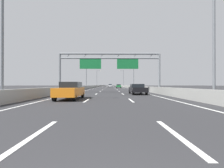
# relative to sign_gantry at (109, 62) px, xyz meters

# --- Properties ---
(ground_plane) EXTENTS (260.00, 260.00, 0.00)m
(ground_plane) POSITION_rel_sign_gantry_xyz_m (0.02, 74.80, -4.81)
(ground_plane) COLOR #2D2D30
(lane_dash_left_0) EXTENTS (0.16, 3.00, 0.01)m
(lane_dash_left_0) POSITION_rel_sign_gantry_xyz_m (-1.78, -21.70, -4.81)
(lane_dash_left_0) COLOR white
(lane_dash_left_0) RESTS_ON ground_plane
(lane_dash_left_1) EXTENTS (0.16, 3.00, 0.01)m
(lane_dash_left_1) POSITION_rel_sign_gantry_xyz_m (-1.78, -12.70, -4.81)
(lane_dash_left_1) COLOR white
(lane_dash_left_1) RESTS_ON ground_plane
(lane_dash_left_2) EXTENTS (0.16, 3.00, 0.01)m
(lane_dash_left_2) POSITION_rel_sign_gantry_xyz_m (-1.78, -3.70, -4.81)
(lane_dash_left_2) COLOR white
(lane_dash_left_2) RESTS_ON ground_plane
(lane_dash_left_3) EXTENTS (0.16, 3.00, 0.01)m
(lane_dash_left_3) POSITION_rel_sign_gantry_xyz_m (-1.78, 5.30, -4.81)
(lane_dash_left_3) COLOR white
(lane_dash_left_3) RESTS_ON ground_plane
(lane_dash_left_4) EXTENTS (0.16, 3.00, 0.01)m
(lane_dash_left_4) POSITION_rel_sign_gantry_xyz_m (-1.78, 14.30, -4.81)
(lane_dash_left_4) COLOR white
(lane_dash_left_4) RESTS_ON ground_plane
(lane_dash_left_5) EXTENTS (0.16, 3.00, 0.01)m
(lane_dash_left_5) POSITION_rel_sign_gantry_xyz_m (-1.78, 23.30, -4.81)
(lane_dash_left_5) COLOR white
(lane_dash_left_5) RESTS_ON ground_plane
(lane_dash_left_6) EXTENTS (0.16, 3.00, 0.01)m
(lane_dash_left_6) POSITION_rel_sign_gantry_xyz_m (-1.78, 32.30, -4.81)
(lane_dash_left_6) COLOR white
(lane_dash_left_6) RESTS_ON ground_plane
(lane_dash_left_7) EXTENTS (0.16, 3.00, 0.01)m
(lane_dash_left_7) POSITION_rel_sign_gantry_xyz_m (-1.78, 41.30, -4.81)
(lane_dash_left_7) COLOR white
(lane_dash_left_7) RESTS_ON ground_plane
(lane_dash_left_8) EXTENTS (0.16, 3.00, 0.01)m
(lane_dash_left_8) POSITION_rel_sign_gantry_xyz_m (-1.78, 50.30, -4.81)
(lane_dash_left_8) COLOR white
(lane_dash_left_8) RESTS_ON ground_plane
(lane_dash_left_9) EXTENTS (0.16, 3.00, 0.01)m
(lane_dash_left_9) POSITION_rel_sign_gantry_xyz_m (-1.78, 59.30, -4.81)
(lane_dash_left_9) COLOR white
(lane_dash_left_9) RESTS_ON ground_plane
(lane_dash_left_10) EXTENTS (0.16, 3.00, 0.01)m
(lane_dash_left_10) POSITION_rel_sign_gantry_xyz_m (-1.78, 68.30, -4.81)
(lane_dash_left_10) COLOR white
(lane_dash_left_10) RESTS_ON ground_plane
(lane_dash_left_11) EXTENTS (0.16, 3.00, 0.01)m
(lane_dash_left_11) POSITION_rel_sign_gantry_xyz_m (-1.78, 77.30, -4.81)
(lane_dash_left_11) COLOR white
(lane_dash_left_11) RESTS_ON ground_plane
(lane_dash_left_12) EXTENTS (0.16, 3.00, 0.01)m
(lane_dash_left_12) POSITION_rel_sign_gantry_xyz_m (-1.78, 86.30, -4.81)
(lane_dash_left_12) COLOR white
(lane_dash_left_12) RESTS_ON ground_plane
(lane_dash_left_13) EXTENTS (0.16, 3.00, 0.01)m
(lane_dash_left_13) POSITION_rel_sign_gantry_xyz_m (-1.78, 95.30, -4.81)
(lane_dash_left_13) COLOR white
(lane_dash_left_13) RESTS_ON ground_plane
(lane_dash_left_14) EXTENTS (0.16, 3.00, 0.01)m
(lane_dash_left_14) POSITION_rel_sign_gantry_xyz_m (-1.78, 104.30, -4.81)
(lane_dash_left_14) COLOR white
(lane_dash_left_14) RESTS_ON ground_plane
(lane_dash_left_15) EXTENTS (0.16, 3.00, 0.01)m
(lane_dash_left_15) POSITION_rel_sign_gantry_xyz_m (-1.78, 113.30, -4.81)
(lane_dash_left_15) COLOR white
(lane_dash_left_15) RESTS_ON ground_plane
(lane_dash_left_16) EXTENTS (0.16, 3.00, 0.01)m
(lane_dash_left_16) POSITION_rel_sign_gantry_xyz_m (-1.78, 122.30, -4.81)
(lane_dash_left_16) COLOR white
(lane_dash_left_16) RESTS_ON ground_plane
(lane_dash_left_17) EXTENTS (0.16, 3.00, 0.01)m
(lane_dash_left_17) POSITION_rel_sign_gantry_xyz_m (-1.78, 131.30, -4.81)
(lane_dash_left_17) COLOR white
(lane_dash_left_17) RESTS_ON ground_plane
(lane_dash_right_0) EXTENTS (0.16, 3.00, 0.01)m
(lane_dash_right_0) POSITION_rel_sign_gantry_xyz_m (1.82, -21.70, -4.81)
(lane_dash_right_0) COLOR white
(lane_dash_right_0) RESTS_ON ground_plane
(lane_dash_right_1) EXTENTS (0.16, 3.00, 0.01)m
(lane_dash_right_1) POSITION_rel_sign_gantry_xyz_m (1.82, -12.70, -4.81)
(lane_dash_right_1) COLOR white
(lane_dash_right_1) RESTS_ON ground_plane
(lane_dash_right_2) EXTENTS (0.16, 3.00, 0.01)m
(lane_dash_right_2) POSITION_rel_sign_gantry_xyz_m (1.82, -3.70, -4.81)
(lane_dash_right_2) COLOR white
(lane_dash_right_2) RESTS_ON ground_plane
(lane_dash_right_3) EXTENTS (0.16, 3.00, 0.01)m
(lane_dash_right_3) POSITION_rel_sign_gantry_xyz_m (1.82, 5.30, -4.81)
(lane_dash_right_3) COLOR white
(lane_dash_right_3) RESTS_ON ground_plane
(lane_dash_right_4) EXTENTS (0.16, 3.00, 0.01)m
(lane_dash_right_4) POSITION_rel_sign_gantry_xyz_m (1.82, 14.30, -4.81)
(lane_dash_right_4) COLOR white
(lane_dash_right_4) RESTS_ON ground_plane
(lane_dash_right_5) EXTENTS (0.16, 3.00, 0.01)m
(lane_dash_right_5) POSITION_rel_sign_gantry_xyz_m (1.82, 23.30, -4.81)
(lane_dash_right_5) COLOR white
(lane_dash_right_5) RESTS_ON ground_plane
(lane_dash_right_6) EXTENTS (0.16, 3.00, 0.01)m
(lane_dash_right_6) POSITION_rel_sign_gantry_xyz_m (1.82, 32.30, -4.81)
(lane_dash_right_6) COLOR white
(lane_dash_right_6) RESTS_ON ground_plane
(lane_dash_right_7) EXTENTS (0.16, 3.00, 0.01)m
(lane_dash_right_7) POSITION_rel_sign_gantry_xyz_m (1.82, 41.30, -4.81)
(lane_dash_right_7) COLOR white
(lane_dash_right_7) RESTS_ON ground_plane
(lane_dash_right_8) EXTENTS (0.16, 3.00, 0.01)m
(lane_dash_right_8) POSITION_rel_sign_gantry_xyz_m (1.82, 50.30, -4.81)
(lane_dash_right_8) COLOR white
(lane_dash_right_8) RESTS_ON ground_plane
(lane_dash_right_9) EXTENTS (0.16, 3.00, 0.01)m
(lane_dash_right_9) POSITION_rel_sign_gantry_xyz_m (1.82, 59.30, -4.81)
(lane_dash_right_9) COLOR white
(lane_dash_right_9) RESTS_ON ground_plane
(lane_dash_right_10) EXTENTS (0.16, 3.00, 0.01)m
(lane_dash_right_10) POSITION_rel_sign_gantry_xyz_m (1.82, 68.30, -4.81)
(lane_dash_right_10) COLOR white
(lane_dash_right_10) RESTS_ON ground_plane
(lane_dash_right_11) EXTENTS (0.16, 3.00, 0.01)m
(lane_dash_right_11) POSITION_rel_sign_gantry_xyz_m (1.82, 77.30, -4.81)
(lane_dash_right_11) COLOR white
(lane_dash_right_11) RESTS_ON ground_plane
(lane_dash_right_12) EXTENTS (0.16, 3.00, 0.01)m
(lane_dash_right_12) POSITION_rel_sign_gantry_xyz_m (1.82, 86.30, -4.81)
(lane_dash_right_12) COLOR white
(lane_dash_right_12) RESTS_ON ground_plane
(lane_dash_right_13) EXTENTS (0.16, 3.00, 0.01)m
(lane_dash_right_13) POSITION_rel_sign_gantry_xyz_m (1.82, 95.30, -4.81)
(lane_dash_right_13) COLOR white
(lane_dash_right_13) RESTS_ON ground_plane
(lane_dash_right_14) EXTENTS (0.16, 3.00, 0.01)m
(lane_dash_right_14) POSITION_rel_sign_gantry_xyz_m (1.82, 104.30, -4.81)
(lane_dash_right_14) COLOR white
(lane_dash_right_14) RESTS_ON ground_plane
(lane_dash_right_15) EXTENTS (0.16, 3.00, 0.01)m
(lane_dash_right_15) POSITION_rel_sign_gantry_xyz_m (1.82, 113.30, -4.81)
(lane_dash_right_15) COLOR white
(lane_dash_right_15) RESTS_ON ground_plane
(lane_dash_right_16) EXTENTS (0.16, 3.00, 0.01)m
(lane_dash_right_16) POSITION_rel_sign_gantry_xyz_m (1.82, 122.30, -4.81)
(lane_dash_right_16) COLOR white
(lane_dash_right_16) RESTS_ON ground_plane
(lane_dash_right_17) EXTENTS (0.16, 3.00, 0.01)m
(lane_dash_right_17) POSITION_rel_sign_gantry_xyz_m (1.82, 131.30, -4.81)
(lane_dash_right_17) COLOR white
(lane_dash_right_17) RESTS_ON ground_plane
(edge_line_left) EXTENTS (0.16, 176.00, 0.01)m
(edge_line_left) POSITION_rel_sign_gantry_xyz_m (-5.23, 62.80, -4.81)
(edge_line_left) COLOR white
(edge_line_left) RESTS_ON ground_plane
(edge_line_right) EXTENTS (0.16, 176.00, 0.01)m
(edge_line_right) POSITION_rel_sign_gantry_xyz_m (5.27, 62.80, -4.81)
(edge_line_right) COLOR white
(edge_line_right) RESTS_ON ground_plane
(barrier_left) EXTENTS (0.45, 220.00, 0.95)m
(barrier_left) POSITION_rel_sign_gantry_xyz_m (-6.88, 84.80, -4.34)
(barrier_left) COLOR #9E9E99
(barrier_left) RESTS_ON ground_plane
(barrier_right) EXTENTS (0.45, 220.00, 0.95)m
(barrier_right) POSITION_rel_sign_gantry_xyz_m (6.92, 84.80, -4.34)
(barrier_right) COLOR #9E9E99
(barrier_right) RESTS_ON ground_plane
(sign_gantry) EXTENTS (16.22, 0.36, 6.36)m
(sign_gantry) POSITION_rel_sign_gantry_xyz_m (0.00, 0.00, 0.00)
(sign_gantry) COLOR gray
(sign_gantry) RESTS_ON ground_plane
(streetlamp_left_near) EXTENTS (2.58, 0.28, 9.50)m
(streetlamp_left_near) POSITION_rel_sign_gantry_xyz_m (-7.44, -14.05, 0.59)
(streetlamp_left_near) COLOR slate
(streetlamp_left_near) RESTS_ON ground_plane
(streetlamp_right_near) EXTENTS (2.58, 0.28, 9.50)m
(streetlamp_right_near) POSITION_rel_sign_gantry_xyz_m (7.49, -14.05, 0.59)
(streetlamp_right_near) COLOR slate
(streetlamp_right_near) RESTS_ON ground_plane
(streetlamp_left_mid) EXTENTS (2.58, 0.28, 9.50)m
(streetlamp_left_mid) POSITION_rel_sign_gantry_xyz_m (-7.44, 26.82, 0.59)
(streetlamp_left_mid) COLOR slate
(streetlamp_left_mid) RESTS_ON ground_plane
(streetlamp_right_mid) EXTENTS (2.58, 0.28, 9.50)m
(streetlamp_right_mid) POSITION_rel_sign_gantry_xyz_m (7.49, 26.82, 0.59)
(streetlamp_right_mid) COLOR slate
(streetlamp_right_mid) RESTS_ON ground_plane
(streetlamp_left_far) EXTENTS (2.58, 0.28, 9.50)m
(streetlamp_left_far) POSITION_rel_sign_gantry_xyz_m (-7.44, 67.69, 0.59)
(streetlamp_left_far) COLOR slate
(streetlamp_left_far) RESTS_ON ground_plane
(streetlamp_right_far) EXTENTS (2.58, 0.28, 9.50)m
(streetlamp_right_far) POSITION_rel_sign_gantry_xyz_m (7.49, 67.69, 0.59)
(streetlamp_right_far) COLOR slate
(streetlamp_right_far) RESTS_ON ground_plane
(green_car) EXTENTS (1.79, 4.19, 1.41)m
(green_car) POSITION_rel_sign_gantry_xyz_m (3.38, 38.13, -4.08)
(green_car) COLOR #1E7A38
(green_car) RESTS_ON ground_plane
(white_car) EXTENTS (1.78, 4.30, 1.51)m
(white_car) POSITION_rel_sign_gantry_xyz_m (0.04, 59.33, -4.04)
(white_car) COLOR silver
(white_car) RESTS_ON ground_plane
(black_car) EXTENTS (1.85, 4.65, 1.37)m
(black_car) POSITION_rel_sign_gantry_xyz_m (3.75, -4.13, -4.09)
(black_car) COLOR black
(black_car) RESTS_ON ground_plane
(orange_car) EXTENTS (1.78, 4.67, 1.52)m
(orange_car) POSITION_rel_sign_gantry_xyz_m (-3.39, -11.46, -4.03)
(orange_car) COLOR orange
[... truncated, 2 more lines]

